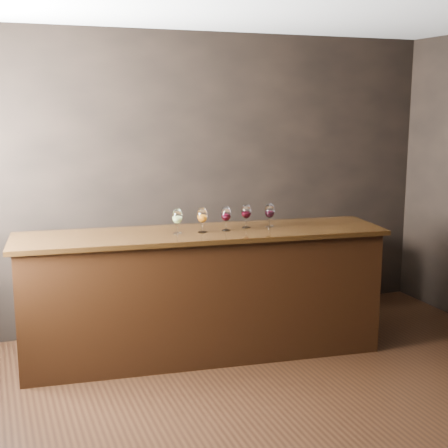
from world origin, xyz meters
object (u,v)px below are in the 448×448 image
object	(u,v)px
bar_counter	(202,296)
back_bar_shelf	(252,280)
glass_red_c	(270,212)
glass_white	(177,217)
glass_amber	(202,216)
glass_red_b	(246,212)
glass_red_a	(226,215)

from	to	relation	value
bar_counter	back_bar_shelf	size ratio (longest dim) A/B	1.33
back_bar_shelf	glass_red_c	bearing A→B (deg)	-102.07
bar_counter	glass_white	bearing A→B (deg)	-173.82
back_bar_shelf	glass_red_c	xyz separation A→B (m)	(-0.15, -0.71, 0.81)
back_bar_shelf	glass_amber	world-z (taller)	glass_amber
glass_white	glass_red_b	xyz separation A→B (m)	(0.62, 0.02, -0.00)
glass_red_a	glass_red_c	world-z (taller)	glass_red_c
glass_white	glass_red_a	bearing A→B (deg)	-4.51
glass_white	glass_red_b	bearing A→B (deg)	1.77
back_bar_shelf	glass_red_a	world-z (taller)	glass_red_a
glass_red_c	glass_red_b	bearing A→B (deg)	168.21
glass_amber	glass_red_c	distance (m)	0.62
bar_counter	glass_red_c	size ratio (longest dim) A/B	15.08
glass_red_b	glass_red_c	world-z (taller)	same
glass_red_c	back_bar_shelf	bearing A→B (deg)	77.93
back_bar_shelf	glass_red_b	world-z (taller)	glass_red_b
bar_counter	glass_red_b	world-z (taller)	glass_red_b
bar_counter	glass_amber	bearing A→B (deg)	-96.74
glass_red_b	glass_red_c	bearing A→B (deg)	-11.79
glass_amber	glass_red_a	size ratio (longest dim) A/B	1.03
glass_amber	glass_red_b	distance (m)	0.42
glass_white	glass_red_a	size ratio (longest dim) A/B	1.02
back_bar_shelf	glass_white	xyz separation A→B (m)	(-0.97, -0.69, 0.82)
bar_counter	glass_red_b	size ratio (longest dim) A/B	15.08
glass_red_a	glass_white	bearing A→B (deg)	175.49
glass_amber	glass_red_c	xyz separation A→B (m)	(0.62, 0.01, -0.00)
glass_white	glass_red_a	world-z (taller)	glass_white
glass_red_a	glass_red_c	bearing A→B (deg)	1.40
glass_amber	glass_red_b	size ratio (longest dim) A/B	1.03
glass_red_a	glass_amber	bearing A→B (deg)	179.61
back_bar_shelf	glass_red_a	size ratio (longest dim) A/B	11.40
back_bar_shelf	glass_amber	distance (m)	1.33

